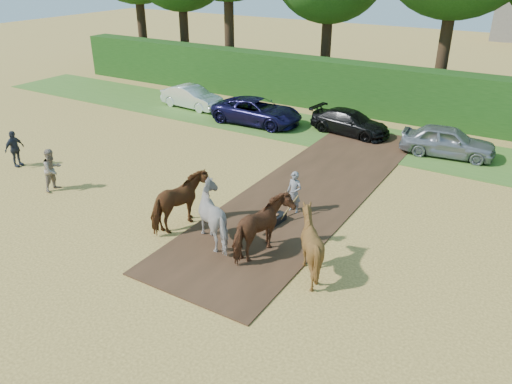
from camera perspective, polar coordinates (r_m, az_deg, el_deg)
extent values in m
plane|color=gold|center=(16.30, -9.36, -7.52)|extent=(120.00, 120.00, 0.00)
cube|color=#472D1C|center=(20.75, 6.36, 0.36)|extent=(4.50, 17.00, 0.05)
cube|color=#38601E|center=(27.29, 9.89, 6.38)|extent=(50.00, 5.00, 0.03)
cube|color=#14380F|center=(30.96, 13.34, 11.23)|extent=(46.00, 1.60, 3.00)
imported|color=tan|center=(21.88, -22.23, 2.37)|extent=(0.73, 0.91, 1.77)
imported|color=#262A33|center=(25.14, -25.87, 4.47)|extent=(0.50, 1.02, 1.68)
imported|color=#5E2717|center=(17.57, -8.61, -1.20)|extent=(1.30, 2.42, 1.96)
imported|color=#B6ACA3|center=(16.60, -4.19, -2.63)|extent=(2.11, 1.86, 1.96)
imported|color=brown|center=(15.76, 0.76, -4.20)|extent=(1.30, 2.42, 1.96)
imported|color=brown|center=(15.06, 6.23, -5.89)|extent=(1.77, 1.94, 1.96)
cube|color=black|center=(17.98, 2.35, -3.19)|extent=(0.41, 0.87, 0.33)
cube|color=brown|center=(17.50, 1.29, -3.42)|extent=(0.23, 1.31, 0.09)
cylinder|color=brown|center=(18.29, 2.77, -1.42)|extent=(0.09, 0.95, 0.69)
cylinder|color=brown|center=(18.09, 3.84, -1.78)|extent=(0.29, 0.93, 0.69)
imported|color=gray|center=(18.51, 4.39, -0.08)|extent=(0.64, 0.45, 1.64)
imported|color=silver|center=(32.13, -7.34, 10.71)|extent=(4.28, 1.77, 1.38)
imported|color=#141137|center=(28.72, 0.13, 9.21)|extent=(5.26, 2.54, 1.44)
imported|color=black|center=(27.49, 10.70, 7.83)|extent=(4.60, 2.37, 1.28)
imported|color=gray|center=(25.60, 21.07, 5.45)|extent=(4.50, 2.22, 1.48)
cylinder|color=#382616|center=(44.16, -12.83, 17.30)|extent=(0.70, 0.70, 5.85)
cylinder|color=#382616|center=(41.94, -8.15, 16.94)|extent=(0.70, 0.70, 5.40)
cylinder|color=#382616|center=(38.10, -3.06, 17.15)|extent=(0.70, 0.70, 6.53)
cylinder|color=#382616|center=(36.14, 7.95, 15.41)|extent=(0.70, 0.70, 5.17)
cylinder|color=#382616|center=(32.75, 20.48, 13.87)|extent=(0.70, 0.70, 6.08)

